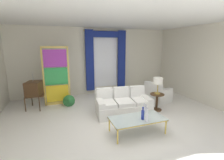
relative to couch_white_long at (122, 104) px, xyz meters
The scene contains 17 objects.
ground_plane 0.58m from the couch_white_long, 124.33° to the right, with size 16.00×16.00×0.00m, color white.
wall_rear 2.92m from the couch_white_long, 96.04° to the left, with size 8.00×0.12×3.00m, color silver.
wall_right 3.59m from the couch_white_long, ahead, with size 0.12×7.00×3.00m, color silver.
ceiling_slab 2.76m from the couch_white_long, 125.71° to the left, with size 8.00×7.60×0.04m, color white.
curtained_window 2.88m from the couch_white_long, 85.26° to the left, with size 2.00×0.17×2.70m.
couch_white_long is the anchor object (origin of this frame).
coffee_table 1.30m from the couch_white_long, 95.85° to the right, with size 1.40×0.68×0.41m.
bottle_blue_decanter 1.56m from the couch_white_long, 90.51° to the right, with size 0.08×0.08×0.33m.
bottle_crystal_tall 1.17m from the couch_white_long, 82.56° to the right, with size 0.07×0.07×0.31m.
bottle_amber_squat 1.09m from the couch_white_long, 76.69° to the right, with size 0.14×0.14×0.23m.
bottle_ruby_flask 1.42m from the couch_white_long, 91.87° to the right, with size 0.08×0.08×0.33m.
vintage_tv 3.15m from the couch_white_long, 153.43° to the left, with size 0.65×0.70×1.35m.
armchair_white 1.87m from the couch_white_long, 18.55° to the left, with size 0.97×0.96×0.80m.
stained_glass_divider 2.68m from the couch_white_long, 141.86° to the left, with size 0.95×0.05×2.20m.
peacock_figurine 2.00m from the couch_white_long, 145.49° to the left, with size 0.44×0.60×0.50m.
round_side_table 1.24m from the couch_white_long, ahead, with size 0.48×0.48×0.59m.
table_lamp_brass 1.44m from the couch_white_long, ahead, with size 0.32×0.32×0.57m.
Camera 1 is at (-1.75, -4.32, 2.24)m, focal length 26.03 mm.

